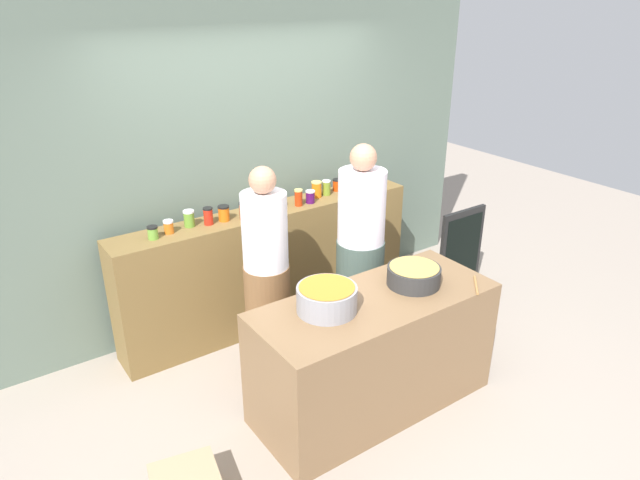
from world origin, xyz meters
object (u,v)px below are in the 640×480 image
Objects in this scene: preserve_jar_0 at (153,233)px; wooden_spoon at (476,285)px; preserve_jar_3 at (208,216)px; preserve_jar_5 at (244,211)px; preserve_jar_4 at (224,213)px; preserve_jar_2 at (189,218)px; cooking_pot_center at (414,276)px; preserve_jar_9 at (310,197)px; preserve_jar_1 at (169,227)px; cook_with_tongs at (267,285)px; preserve_jar_13 at (355,182)px; preserve_jar_10 at (317,189)px; preserve_jar_14 at (374,178)px; preserve_jar_6 at (261,202)px; preserve_jar_11 at (326,188)px; cooking_pot_left at (327,299)px; cook_in_cap at (360,260)px; chalkboard_sign at (461,252)px; preserve_jar_12 at (337,185)px; preserve_jar_8 at (299,197)px; preserve_jar_7 at (278,201)px.

preserve_jar_0 is 0.38× the size of wooden_spoon.
preserve_jar_3 is 0.29m from preserve_jar_5.
preserve_jar_4 is (0.59, 0.03, 0.01)m from preserve_jar_0.
preserve_jar_2 is 0.35× the size of cooking_pot_center.
preserve_jar_2 is at bearing 174.70° from preserve_jar_9.
preserve_jar_1 is 0.06× the size of cook_with_tongs.
preserve_jar_13 is at bearing 1.48° from preserve_jar_4.
preserve_jar_10 reaches higher than wooden_spoon.
preserve_jar_10 reaches higher than preserve_jar_4.
preserve_jar_14 is at bearing 2.18° from preserve_jar_5.
preserve_jar_4 reaches higher than preserve_jar_6.
preserve_jar_11 is 1.68m from cooking_pot_left.
preserve_jar_5 is at bearing 85.53° from cooking_pot_left.
cook_in_cap reaches higher than wooden_spoon.
preserve_jar_4 is at bearing -177.78° from preserve_jar_10.
cooking_pot_center is 1.67m from chalkboard_sign.
preserve_jar_10 reaches higher than preserve_jar_13.
preserve_jar_9 is 0.75× the size of preserve_jar_14.
wooden_spoon is at bearing -73.40° from cook_in_cap.
cook_with_tongs reaches higher than preserve_jar_9.
preserve_jar_12 is at bearing 31.58° from cook_with_tongs.
preserve_jar_9 reaches higher than wooden_spoon.
preserve_jar_3 reaches higher than chalkboard_sign.
cook_with_tongs is at bearing -138.44° from preserve_jar_8.
preserve_jar_2 is 1.38m from cook_in_cap.
preserve_jar_1 is at bearing 110.65° from cooking_pot_left.
preserve_jar_9 is 0.25m from preserve_jar_11.
preserve_jar_7 reaches higher than cooking_pot_center.
preserve_jar_5 is (0.74, -0.03, 0.02)m from preserve_jar_0.
cook_in_cap is at bearing 106.60° from wooden_spoon.
preserve_jar_2 is at bearing 179.59° from preserve_jar_10.
cook_in_cap is (0.80, -0.09, 0.02)m from cook_with_tongs.
cook_with_tongs is 1.93× the size of chalkboard_sign.
cook_in_cap is (0.43, -0.80, -0.33)m from preserve_jar_6.
preserve_jar_3 is 1.36m from cooking_pot_left.
chalkboard_sign is (1.34, 0.12, -0.34)m from cook_in_cap.
cook_with_tongs reaches higher than preserve_jar_13.
preserve_jar_4 is 0.14× the size of chalkboard_sign.
preserve_jar_8 is at bearing -160.13° from preserve_jar_10.
cook_in_cap is (1.26, -0.74, -0.33)m from preserve_jar_1.
preserve_jar_11 is (0.87, 0.09, -0.00)m from preserve_jar_5.
preserve_jar_11 reaches higher than preserve_jar_0.
cook_with_tongs is (-0.91, -0.68, -0.37)m from preserve_jar_10.
preserve_jar_13 is at bearing 4.48° from preserve_jar_5.
preserve_jar_12 is 0.88× the size of preserve_jar_13.
preserve_jar_9 is 1.04m from cook_with_tongs.
preserve_jar_7 is 0.89× the size of preserve_jar_14.
preserve_jar_6 is at bearing 104.43° from cooking_pot_center.
preserve_jar_3 is at bearing 122.44° from cooking_pot_center.
preserve_jar_12 is at bearing 18.36° from preserve_jar_9.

